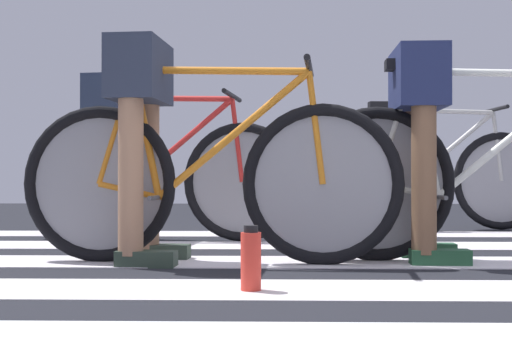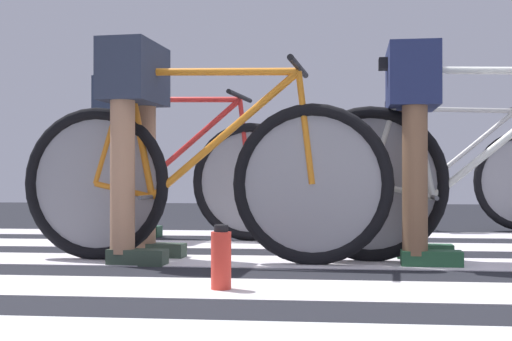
# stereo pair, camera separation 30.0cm
# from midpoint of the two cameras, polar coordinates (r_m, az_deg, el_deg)

# --- Properties ---
(ground) EXTENTS (18.00, 14.00, 0.02)m
(ground) POSITION_cam_midpoint_polar(r_m,az_deg,el_deg) (2.90, 3.94, -8.45)
(ground) COLOR black
(crosswalk_markings) EXTENTS (5.49, 4.25, 0.00)m
(crosswalk_markings) POSITION_cam_midpoint_polar(r_m,az_deg,el_deg) (2.82, 3.96, -8.44)
(crosswalk_markings) COLOR silver
(crosswalk_markings) RESTS_ON ground
(bicycle_1_of_4) EXTENTS (1.73, 0.52, 0.93)m
(bicycle_1_of_4) POSITION_cam_midpoint_polar(r_m,az_deg,el_deg) (3.16, -6.66, -0.61)
(bicycle_1_of_4) COLOR black
(bicycle_1_of_4) RESTS_ON ground
(cyclist_1_of_4) EXTENTS (0.34, 0.43, 1.01)m
(cyclist_1_of_4) POSITION_cam_midpoint_polar(r_m,az_deg,el_deg) (3.25, -12.01, 4.14)
(cyclist_1_of_4) COLOR #A87A5B
(cyclist_1_of_4) RESTS_ON ground
(bicycle_2_of_4) EXTENTS (1.74, 0.52, 0.93)m
(bicycle_2_of_4) POSITION_cam_midpoint_polar(r_m,az_deg,el_deg) (3.33, 15.95, -0.59)
(bicycle_2_of_4) COLOR black
(bicycle_2_of_4) RESTS_ON ground
(cyclist_2_of_4) EXTENTS (0.32, 0.42, 0.98)m
(cyclist_2_of_4) POSITION_cam_midpoint_polar(r_m,az_deg,el_deg) (3.28, 10.64, 3.77)
(cyclist_2_of_4) COLOR brown
(cyclist_2_of_4) RESTS_ON ground
(bicycle_3_of_4) EXTENTS (1.73, 0.52, 0.93)m
(bicycle_3_of_4) POSITION_cam_midpoint_polar(r_m,az_deg,el_deg) (4.33, -9.87, -0.56)
(bicycle_3_of_4) COLOR black
(bicycle_3_of_4) RESTS_ON ground
(cyclist_3_of_4) EXTENTS (0.36, 0.43, 1.01)m
(cyclist_3_of_4) POSITION_cam_midpoint_polar(r_m,az_deg,el_deg) (4.44, -13.67, 2.88)
(cyclist_3_of_4) COLOR beige
(cyclist_3_of_4) RESTS_ON ground
(bicycle_4_of_4) EXTENTS (1.74, 0.52, 0.93)m
(bicycle_4_of_4) POSITION_cam_midpoint_polar(r_m,az_deg,el_deg) (5.21, 12.60, -0.53)
(bicycle_4_of_4) COLOR black
(bicycle_4_of_4) RESTS_ON ground
(water_bottle) EXTENTS (0.07, 0.07, 0.23)m
(water_bottle) POSITION_cam_midpoint_polar(r_m,az_deg,el_deg) (2.41, -4.02, -7.31)
(water_bottle) COLOR red
(water_bottle) RESTS_ON ground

